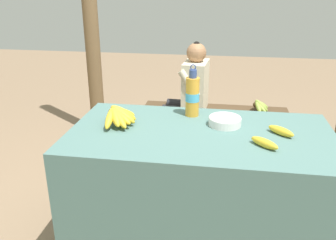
# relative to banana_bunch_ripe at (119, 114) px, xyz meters

# --- Properties ---
(ground_plane) EXTENTS (12.00, 12.00, 0.00)m
(ground_plane) POSITION_rel_banana_bunch_ripe_xyz_m (0.48, -0.04, -0.80)
(ground_plane) COLOR #846B51
(market_counter) EXTENTS (1.48, 0.80, 0.74)m
(market_counter) POSITION_rel_banana_bunch_ripe_xyz_m (0.48, -0.04, -0.43)
(market_counter) COLOR #4C706B
(market_counter) RESTS_ON ground_plane
(banana_bunch_ripe) EXTENTS (0.19, 0.28, 0.13)m
(banana_bunch_ripe) POSITION_rel_banana_bunch_ripe_xyz_m (0.00, 0.00, 0.00)
(banana_bunch_ripe) COLOR #4C381E
(banana_bunch_ripe) RESTS_ON market_counter
(serving_bowl) EXTENTS (0.19, 0.19, 0.05)m
(serving_bowl) POSITION_rel_banana_bunch_ripe_xyz_m (0.61, 0.09, -0.03)
(serving_bowl) COLOR white
(serving_bowl) RESTS_ON market_counter
(water_bottle) EXTENTS (0.09, 0.09, 0.32)m
(water_bottle) POSITION_rel_banana_bunch_ripe_xyz_m (0.41, 0.22, 0.07)
(water_bottle) COLOR gold
(water_bottle) RESTS_ON market_counter
(loose_banana_front) EXTENTS (0.15, 0.14, 0.05)m
(loose_banana_front) POSITION_rel_banana_bunch_ripe_xyz_m (0.81, -0.18, -0.04)
(loose_banana_front) COLOR gold
(loose_banana_front) RESTS_ON market_counter
(loose_banana_side) EXTENTS (0.15, 0.15, 0.05)m
(loose_banana_side) POSITION_rel_banana_bunch_ripe_xyz_m (0.92, -0.01, -0.04)
(loose_banana_side) COLOR gold
(loose_banana_side) RESTS_ON market_counter
(wooden_bench) EXTENTS (1.35, 0.32, 0.41)m
(wooden_bench) POSITION_rel_banana_bunch_ripe_xyz_m (0.53, 1.29, -0.46)
(wooden_bench) COLOR #4C3823
(wooden_bench) RESTS_ON ground_plane
(seated_vendor) EXTENTS (0.42, 0.40, 1.04)m
(seated_vendor) POSITION_rel_banana_bunch_ripe_xyz_m (0.30, 1.26, -0.21)
(seated_vendor) COLOR #232328
(seated_vendor) RESTS_ON ground_plane
(banana_bunch_green) EXTENTS (0.16, 0.27, 0.13)m
(banana_bunch_green) POSITION_rel_banana_bunch_ripe_xyz_m (0.93, 1.29, -0.33)
(banana_bunch_green) COLOR #4C381E
(banana_bunch_green) RESTS_ON wooden_bench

